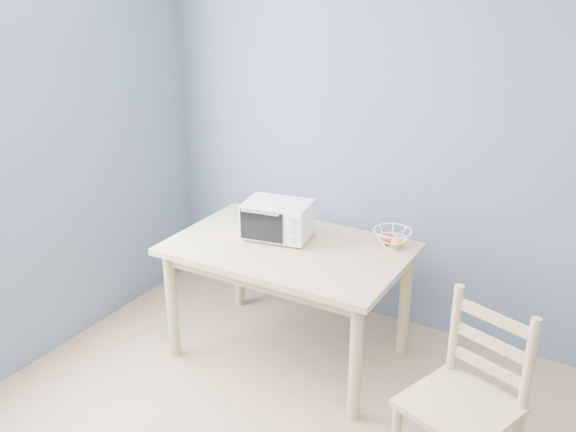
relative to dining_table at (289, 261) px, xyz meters
The scene contains 5 objects.
room 1.77m from the dining_table, 66.08° to the right, with size 4.01×4.51×2.61m.
dining_table is the anchor object (origin of this frame).
toaster_oven 0.27m from the dining_table, 152.10° to the left, with size 0.44×0.35×0.23m.
fruit_basket 0.64m from the dining_table, 29.67° to the left, with size 0.30×0.30×0.10m.
dining_chair 1.39m from the dining_table, 24.80° to the right, with size 0.57×0.57×0.95m.
Camera 1 is at (1.07, -1.52, 2.33)m, focal length 40.00 mm.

